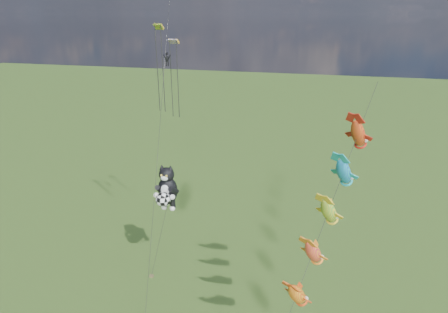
# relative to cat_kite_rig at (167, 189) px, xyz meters

# --- Properties ---
(ground) EXTENTS (300.00, 300.00, 0.00)m
(ground) POSITION_rel_cat_kite_rig_xyz_m (-6.75, -8.50, -8.84)
(ground) COLOR #204110
(cat_kite_rig) EXTENTS (2.50, 4.05, 11.35)m
(cat_kite_rig) POSITION_rel_cat_kite_rig_xyz_m (0.00, 0.00, 0.00)
(cat_kite_rig) COLOR brown
(cat_kite_rig) RESTS_ON ground
(fish_windsock_rig) EXTENTS (7.05, 14.43, 20.52)m
(fish_windsock_rig) POSITION_rel_cat_kite_rig_xyz_m (14.71, -8.52, 2.69)
(fish_windsock_rig) COLOR brown
(fish_windsock_rig) RESTS_ON ground
(parafoil_rig) EXTENTS (3.84, 17.23, 27.94)m
(parafoil_rig) POSITION_rel_cat_kite_rig_xyz_m (-1.55, 5.23, 11.18)
(parafoil_rig) COLOR brown
(parafoil_rig) RESTS_ON ground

